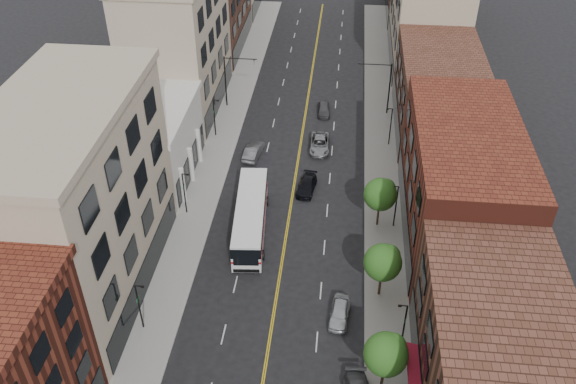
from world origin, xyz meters
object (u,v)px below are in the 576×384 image
(city_bus, at_px, (251,216))
(car_lane_a, at_px, (307,186))
(car_parked_far, at_px, (340,312))
(car_lane_behind, at_px, (253,151))
(car_lane_b, at_px, (320,144))
(car_lane_c, at_px, (324,109))

(city_bus, xyz_separation_m, car_lane_a, (5.19, 7.53, -1.31))
(car_parked_far, distance_m, car_lane_a, 19.05)
(car_lane_behind, relative_size, car_lane_b, 0.87)
(car_lane_c, bearing_deg, car_lane_b, -94.49)
(car_lane_a, height_order, car_lane_c, car_lane_c)
(city_bus, xyz_separation_m, car_lane_c, (6.16, 25.34, -1.27))
(car_lane_a, distance_m, car_lane_c, 17.83)
(car_parked_far, bearing_deg, car_lane_b, 102.29)
(car_lane_a, bearing_deg, car_lane_b, 91.48)
(city_bus, relative_size, car_lane_behind, 2.87)
(car_lane_b, xyz_separation_m, car_lane_c, (0.03, 8.96, -0.05))
(car_lane_behind, bearing_deg, car_lane_c, -117.18)
(car_lane_c, bearing_deg, car_lane_behind, -129.04)
(car_parked_far, height_order, car_lane_behind, car_lane_behind)
(car_lane_a, bearing_deg, car_lane_behind, 145.46)
(city_bus, distance_m, car_lane_behind, 14.02)
(car_parked_far, relative_size, car_lane_c, 1.03)
(city_bus, bearing_deg, car_lane_b, 64.78)
(city_bus, distance_m, car_lane_a, 9.24)
(car_lane_b, bearing_deg, car_lane_a, -97.69)
(city_bus, height_order, car_lane_behind, city_bus)
(car_lane_c, bearing_deg, city_bus, -107.95)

